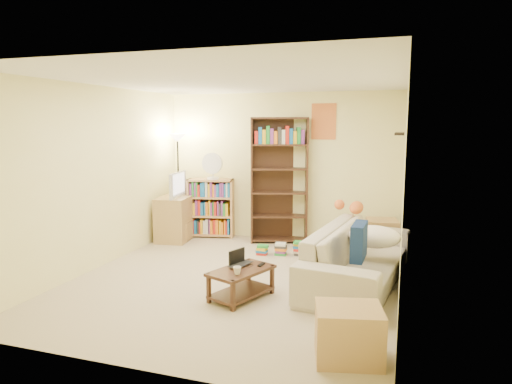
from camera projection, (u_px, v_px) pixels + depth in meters
room at (234, 153)px, 5.59m from camera, size 4.50×4.54×2.52m
sofa at (359, 256)px, 5.70m from camera, size 2.64×1.58×0.70m
navy_pillow at (359, 241)px, 5.15m from camera, size 0.15×0.46×0.41m
cream_blanket at (374, 237)px, 5.64m from camera, size 0.64×0.46×0.27m
tabby_cat at (353, 207)px, 6.59m from camera, size 0.55×0.25×0.19m
coffee_table at (241, 280)px, 5.21m from camera, size 0.69×0.88×0.34m
laptop at (244, 266)px, 5.27m from camera, size 0.47×0.41×0.03m
laptop_screen at (237, 256)px, 5.32m from camera, size 0.11×0.24×0.17m
mug at (237, 271)px, 5.00m from camera, size 0.18×0.18×0.09m
tv_remote at (261, 265)px, 5.33m from camera, size 0.05×0.14×0.02m
tv_stand at (175, 219)px, 7.80m from camera, size 0.59×0.76×0.75m
television at (174, 185)px, 7.72m from camera, size 0.76×0.29×0.42m
tall_bookshelf at (279, 177)px, 7.58m from camera, size 0.99×0.58×2.09m
short_bookshelf at (211, 208)px, 8.05m from camera, size 0.85×0.48×1.03m
desk_fan at (212, 166)px, 7.88m from camera, size 0.37×0.21×0.46m
floor_lamp at (178, 155)px, 7.87m from camera, size 0.31×0.31×1.81m
side_table at (382, 236)px, 7.03m from camera, size 0.53×0.53×0.53m
end_cabinet at (349, 334)px, 3.84m from camera, size 0.64×0.57×0.46m
book_stacks at (283, 249)px, 6.93m from camera, size 0.73×0.29×0.22m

